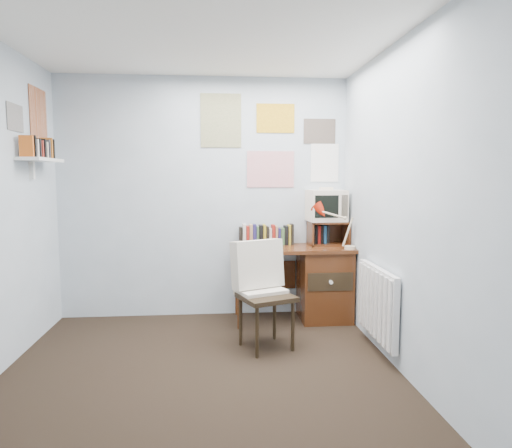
% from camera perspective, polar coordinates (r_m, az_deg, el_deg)
% --- Properties ---
extents(ground, '(3.50, 3.50, 0.00)m').
position_cam_1_polar(ground, '(3.40, -6.95, -19.76)').
color(ground, black).
rests_on(ground, ground).
extents(back_wall, '(3.00, 0.02, 2.50)m').
position_cam_1_polar(back_wall, '(4.82, -6.48, 3.25)').
color(back_wall, silver).
rests_on(back_wall, ground).
extents(right_wall, '(0.02, 3.50, 2.50)m').
position_cam_1_polar(right_wall, '(3.37, 19.17, 1.81)').
color(right_wall, silver).
rests_on(right_wall, ground).
extents(ceiling, '(3.00, 3.50, 0.02)m').
position_cam_1_polar(ceiling, '(3.23, -7.56, 24.39)').
color(ceiling, white).
rests_on(ceiling, back_wall).
extents(desk, '(1.20, 0.55, 0.76)m').
position_cam_1_polar(desk, '(4.79, 7.83, -7.01)').
color(desk, '#502712').
rests_on(desk, ground).
extents(desk_chair, '(0.59, 0.58, 0.90)m').
position_cam_1_polar(desk_chair, '(3.94, 1.29, -9.13)').
color(desk_chair, black).
rests_on(desk_chair, ground).
extents(desk_lamp, '(0.32, 0.29, 0.41)m').
position_cam_1_polar(desk_lamp, '(4.59, 11.72, -0.57)').
color(desk_lamp, '#B3200B').
rests_on(desk_lamp, desk).
extents(tv_riser, '(0.40, 0.30, 0.25)m').
position_cam_1_polar(tv_riser, '(4.84, 8.99, -1.12)').
color(tv_riser, '#502712').
rests_on(tv_riser, desk).
extents(crt_tv, '(0.39, 0.37, 0.35)m').
position_cam_1_polar(crt_tv, '(4.82, 8.74, 2.48)').
color(crt_tv, beige).
rests_on(crt_tv, tv_riser).
extents(book_row, '(0.60, 0.14, 0.22)m').
position_cam_1_polar(book_row, '(4.80, 1.46, -1.29)').
color(book_row, '#502712').
rests_on(book_row, desk).
extents(radiator, '(0.09, 0.80, 0.60)m').
position_cam_1_polar(radiator, '(4.00, 14.95, -9.54)').
color(radiator, white).
rests_on(radiator, right_wall).
extents(wall_shelf, '(0.20, 0.62, 0.24)m').
position_cam_1_polar(wall_shelf, '(4.43, -25.30, 7.27)').
color(wall_shelf, white).
rests_on(wall_shelf, left_wall).
extents(posters_back, '(1.20, 0.01, 0.90)m').
position_cam_1_polar(posters_back, '(4.86, 1.85, 10.39)').
color(posters_back, white).
rests_on(posters_back, back_wall).
extents(posters_left, '(0.01, 0.70, 0.60)m').
position_cam_1_polar(posters_left, '(4.50, -26.67, 12.05)').
color(posters_left, white).
rests_on(posters_left, left_wall).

